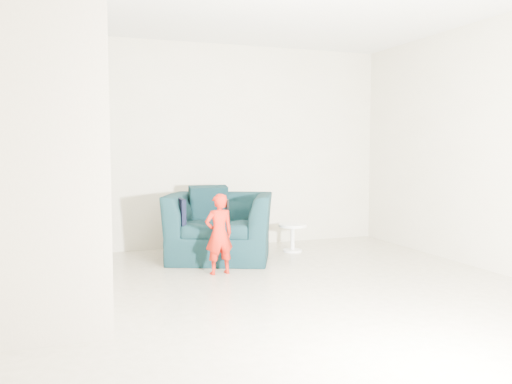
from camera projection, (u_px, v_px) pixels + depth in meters
floor at (286, 300)px, 4.72m from camera, size 5.50×5.50×0.00m
back_wall at (206, 146)px, 7.19m from camera, size 5.00×0.00×5.00m
armchair at (220, 227)px, 6.43m from camera, size 1.52×1.44×0.78m
toddler at (219, 234)px, 5.66m from camera, size 0.33×0.24×0.85m
side_table at (293, 233)px, 6.91m from camera, size 0.36×0.36×0.36m
staircase at (39, 193)px, 4.49m from camera, size 1.02×3.03×3.62m
cushion at (208, 204)px, 6.73m from camera, size 0.47×0.23×0.47m
throw at (180, 221)px, 6.18m from camera, size 0.05×0.47×0.52m
phone at (227, 204)px, 5.65m from camera, size 0.03×0.05×0.10m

